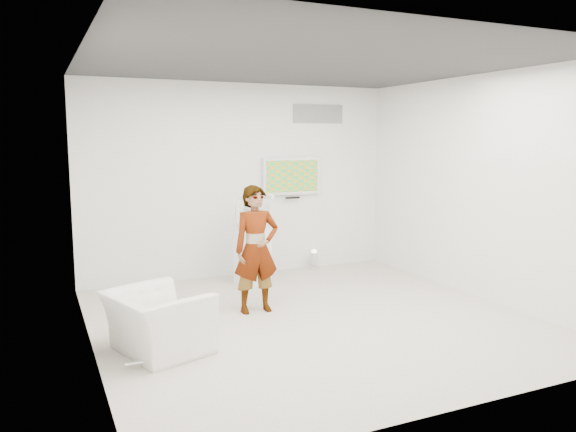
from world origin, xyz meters
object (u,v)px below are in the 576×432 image
object	(u,v)px
armchair	(158,322)
floor_uplight	(314,260)
tv	(291,176)
person	(256,249)
pedestal	(253,253)

from	to	relation	value
armchair	floor_uplight	size ratio (longest dim) A/B	3.06
tv	armchair	bearing A→B (deg)	-135.27
person	pedestal	distance (m)	1.39
person	armchair	bearing A→B (deg)	-147.90
pedestal	person	bearing A→B (deg)	-108.87
person	floor_uplight	bearing A→B (deg)	46.71
armchair	pedestal	world-z (taller)	pedestal
person	armchair	size ratio (longest dim) A/B	1.64
armchair	floor_uplight	world-z (taller)	armchair
person	pedestal	world-z (taller)	person
person	pedestal	bearing A→B (deg)	72.09
person	armchair	distance (m)	1.71
person	armchair	xyz separation A→B (m)	(-1.40, -0.85, -0.48)
armchair	pedestal	distance (m)	2.81
person	tv	bearing A→B (deg)	55.29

